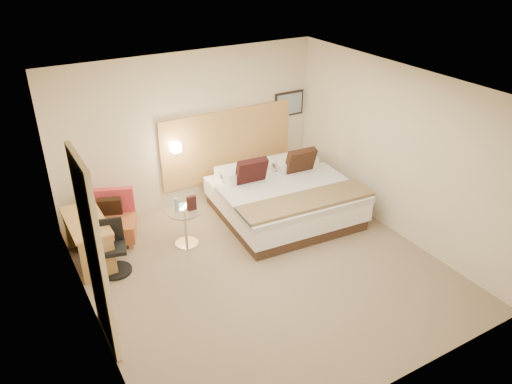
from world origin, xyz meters
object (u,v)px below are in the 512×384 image
lounge_chair (111,222)px  desk (88,228)px  bed (284,198)px  side_table (186,226)px  desk_chair (113,252)px

lounge_chair → desk: 0.66m
bed → desk: size_ratio=2.03×
bed → desk: bed is taller
lounge_chair → side_table: 1.21m
side_table → desk_chair: size_ratio=0.75×
bed → desk_chair: (-2.98, -0.11, -0.02)m
side_table → desk: (-1.39, 0.29, 0.23)m
desk → lounge_chair: bearing=46.2°
bed → lounge_chair: 2.87m
bed → desk: (-3.20, 0.31, 0.21)m
desk → side_table: bearing=-12.0°
side_table → desk: 1.44m
lounge_chair → side_table: lounge_chair is taller
desk_chair → lounge_chair: bearing=76.5°
bed → lounge_chair: bearing=164.8°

